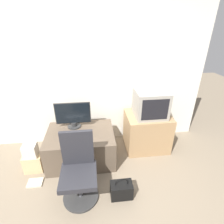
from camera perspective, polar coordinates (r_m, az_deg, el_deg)
The scene contains 13 objects.
ground_plane at distance 2.79m, azimuth -7.29°, elevation -24.20°, with size 12.00×12.00×0.00m, color #7F705B.
wall_back at distance 3.19m, azimuth -8.75°, elevation 11.10°, with size 4.40×0.05×2.60m.
desk at distance 3.12m, azimuth -10.02°, elevation -10.82°, with size 1.11×0.81×0.54m.
side_stand at distance 3.37m, azimuth 11.25°, elevation -6.15°, with size 0.78×0.63×0.69m.
main_monitor at distance 3.04m, azimuth -12.58°, elevation -1.07°, with size 0.60×0.23×0.46m.
keyboard at distance 2.84m, azimuth -13.07°, elevation -8.55°, with size 0.34×0.12×0.01m.
mouse at distance 2.83m, azimuth -8.20°, elevation -7.87°, with size 0.07×0.04×0.03m.
crt_tv at distance 3.07m, azimuth 12.53°, elevation 2.58°, with size 0.54×0.47×0.46m.
office_chair at distance 2.48m, azimuth -10.81°, elevation -18.62°, with size 0.49×0.49×0.96m.
cardboard_box_lower at distance 3.20m, azimuth -24.21°, elevation -14.87°, with size 0.29×0.20×0.30m.
cardboard_box_upper at distance 3.05m, azimuth -25.13°, elevation -11.26°, with size 0.20×0.19×0.21m.
handbag at distance 2.63m, azimuth 3.09°, elevation -24.04°, with size 0.30×0.18×0.34m.
book at distance 3.08m, azimuth -23.78°, elevation -20.36°, with size 0.22×0.17×0.02m.
Camera 1 is at (0.12, -1.74, 2.17)m, focal length 28.00 mm.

